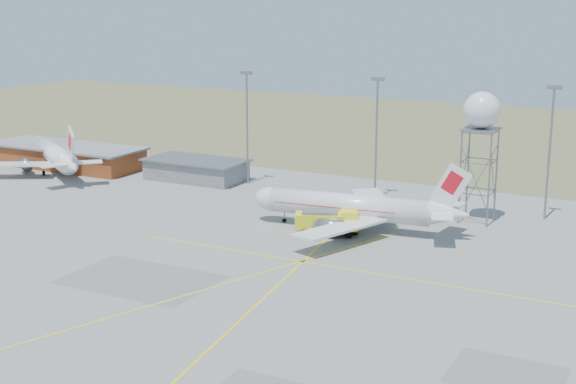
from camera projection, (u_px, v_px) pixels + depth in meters
The scene contains 12 objects.
ground at pixel (212, 361), 74.69m from camera, with size 400.00×400.00×0.00m, color gray.
grass_strip at pixel (526, 138), 195.23m from camera, with size 400.00×120.00×0.03m, color #535E33.
building_orange at pixel (67, 156), 161.47m from camera, with size 33.00×12.00×4.30m.
building_grey at pixel (196, 170), 149.67m from camera, with size 19.00×10.00×3.90m.
mast_a at pixel (247, 118), 144.52m from camera, with size 2.20×0.50×20.50m.
mast_b at pixel (376, 128), 133.22m from camera, with size 2.20×0.50×20.50m.
mast_c at pixel (550, 142), 120.57m from camera, with size 2.20×0.50×20.50m.
airliner_main at pixel (352, 207), 116.83m from camera, with size 32.53×31.48×11.08m.
airliner_far at pixel (55, 155), 155.59m from camera, with size 29.72×27.43×11.24m.
radar_tower at pixel (480, 150), 119.34m from camera, with size 5.46×5.46×19.76m.
fire_truck at pixel (329, 223), 114.70m from camera, with size 9.46×6.24×3.60m.
baggage_tug at pixel (66, 168), 157.25m from camera, with size 3.05×2.99×1.95m.
Camera 1 is at (38.32, -57.75, 32.82)m, focal length 50.00 mm.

